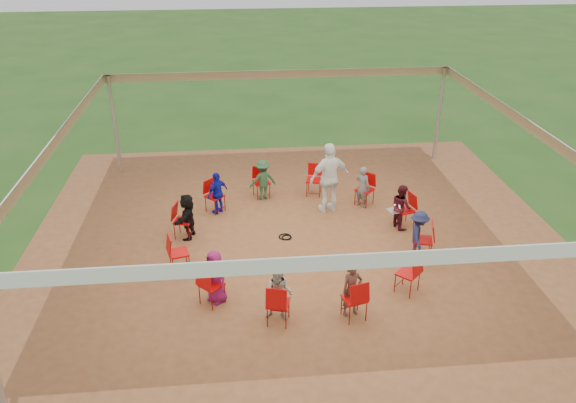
{
  "coord_description": "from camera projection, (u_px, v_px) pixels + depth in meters",
  "views": [
    {
      "loc": [
        -1.4,
        -11.44,
        7.03
      ],
      "look_at": [
        -0.24,
        0.3,
        1.07
      ],
      "focal_mm": 35.0,
      "sensor_mm": 36.0,
      "label": 1
    }
  ],
  "objects": [
    {
      "name": "chair_6",
      "position": [
        179.0,
        253.0,
        12.35
      ],
      "size": [
        0.53,
        0.52,
        0.9
      ],
      "primitive_type": null,
      "rotation": [
        0.0,
        0.0,
        -1.31
      ],
      "color": "#BB0606",
      "rests_on": "ground"
    },
    {
      "name": "chair_4",
      "position": [
        215.0,
        196.0,
        14.87
      ],
      "size": [
        0.61,
        0.61,
        0.9
      ],
      "primitive_type": null,
      "rotation": [
        0.0,
        0.0,
        -2.35
      ],
      "color": "#BB0606",
      "rests_on": "ground"
    },
    {
      "name": "laptop",
      "position": [
        395.0,
        208.0,
        14.02
      ],
      "size": [
        0.33,
        0.38,
        0.22
      ],
      "rotation": [
        0.0,
        0.0,
        1.83
      ],
      "color": "#B7B7BC",
      "rests_on": "ground"
    },
    {
      "name": "chair_0",
      "position": [
        405.0,
        210.0,
        14.16
      ],
      "size": [
        0.53,
        0.52,
        0.9
      ],
      "primitive_type": null,
      "rotation": [
        0.0,
        0.0,
        1.83
      ],
      "color": "#BB0606",
      "rests_on": "ground"
    },
    {
      "name": "person_seated_6",
      "position": [
        279.0,
        294.0,
        10.77
      ],
      "size": [
        0.63,
        0.46,
        1.16
      ],
      "primitive_type": "imported",
      "rotation": [
        0.0,
        0.0,
        -0.26
      ],
      "color": "#B3AF9E",
      "rests_on": "ground"
    },
    {
      "name": "chair_11",
      "position": [
        423.0,
        240.0,
        12.84
      ],
      "size": [
        0.53,
        0.52,
        0.9
      ],
      "primitive_type": null,
      "rotation": [
        0.0,
        0.0,
        1.31
      ],
      "color": "#BB0606",
      "rests_on": "ground"
    },
    {
      "name": "ground",
      "position": [
        299.0,
        246.0,
        13.46
      ],
      "size": [
        80.0,
        80.0,
        0.0
      ],
      "primitive_type": "plane",
      "color": "#254A17",
      "rests_on": "ground"
    },
    {
      "name": "person_seated_3",
      "position": [
        218.0,
        193.0,
        14.74
      ],
      "size": [
        0.73,
        0.73,
        1.16
      ],
      "primitive_type": "imported",
      "rotation": [
        0.0,
        0.0,
        -2.35
      ],
      "color": "#0F16A2",
      "rests_on": "ground"
    },
    {
      "name": "chair_10",
      "position": [
        408.0,
        273.0,
        11.64
      ],
      "size": [
        0.61,
        0.61,
        0.9
      ],
      "primitive_type": null,
      "rotation": [
        0.0,
        0.0,
        0.79
      ],
      "color": "#BB0606",
      "rests_on": "ground"
    },
    {
      "name": "chair_5",
      "position": [
        183.0,
        221.0,
        13.67
      ],
      "size": [
        0.53,
        0.52,
        0.9
      ],
      "primitive_type": null,
      "rotation": [
        0.0,
        0.0,
        -1.83
      ],
      "color": "#BB0606",
      "rests_on": "ground"
    },
    {
      "name": "chair_7",
      "position": [
        212.0,
        285.0,
        11.27
      ],
      "size": [
        0.61,
        0.61,
        0.9
      ],
      "primitive_type": null,
      "rotation": [
        0.0,
        0.0,
        -0.78
      ],
      "color": "#BB0606",
      "rests_on": "ground"
    },
    {
      "name": "chair_3",
      "position": [
        261.0,
        183.0,
        15.64
      ],
      "size": [
        0.52,
        0.53,
        0.9
      ],
      "primitive_type": null,
      "rotation": [
        0.0,
        0.0,
        -2.88
      ],
      "color": "#BB0606",
      "rests_on": "ground"
    },
    {
      "name": "person_seated_1",
      "position": [
        363.0,
        187.0,
        15.09
      ],
      "size": [
        0.5,
        0.5,
        1.16
      ],
      "primitive_type": "imported",
      "rotation": [
        0.0,
        0.0,
        2.36
      ],
      "color": "slate",
      "rests_on": "ground"
    },
    {
      "name": "person_seated_7",
      "position": [
        352.0,
        290.0,
        10.9
      ],
      "size": [
        0.48,
        0.38,
        1.16
      ],
      "primitive_type": "imported",
      "rotation": [
        0.0,
        0.0,
        0.26
      ],
      "color": "#573026",
      "rests_on": "ground"
    },
    {
      "name": "chair_9",
      "position": [
        354.0,
        299.0,
        10.86
      ],
      "size": [
        0.52,
        0.53,
        0.9
      ],
      "primitive_type": null,
      "rotation": [
        0.0,
        0.0,
        0.26
      ],
      "color": "#BB0606",
      "rests_on": "ground"
    },
    {
      "name": "person_seated_0",
      "position": [
        401.0,
        206.0,
        14.06
      ],
      "size": [
        0.46,
        0.63,
        1.16
      ],
      "primitive_type": "imported",
      "rotation": [
        0.0,
        0.0,
        1.83
      ],
      "color": "#410F17",
      "rests_on": "ground"
    },
    {
      "name": "chair_8",
      "position": [
        278.0,
        303.0,
        10.73
      ],
      "size": [
        0.52,
        0.53,
        0.9
      ],
      "primitive_type": null,
      "rotation": [
        0.0,
        0.0,
        -0.26
      ],
      "color": "#BB0606",
      "rests_on": "ground"
    },
    {
      "name": "person_seated_5",
      "position": [
        215.0,
        277.0,
        11.3
      ],
      "size": [
        0.63,
        0.63,
        1.16
      ],
      "primitive_type": "imported",
      "rotation": [
        0.0,
        0.0,
        -0.78
      ],
      "color": "#801350",
      "rests_on": "ground"
    },
    {
      "name": "person_seated_4",
      "position": [
        188.0,
        216.0,
        13.59
      ],
      "size": [
        0.67,
        1.14,
        1.16
      ],
      "primitive_type": "imported",
      "rotation": [
        0.0,
        0.0,
        -1.83
      ],
      "color": "black",
      "rests_on": "ground"
    },
    {
      "name": "person_seated_8",
      "position": [
        418.0,
        235.0,
        12.8
      ],
      "size": [
        0.55,
        0.82,
        1.16
      ],
      "primitive_type": "imported",
      "rotation": [
        0.0,
        0.0,
        1.31
      ],
      "color": "#1B1F41",
      "rests_on": "ground"
    },
    {
      "name": "dirt_patch",
      "position": [
        299.0,
        246.0,
        13.45
      ],
      "size": [
        13.0,
        13.0,
        0.0
      ],
      "primitive_type": "plane",
      "color": "brown",
      "rests_on": "ground"
    },
    {
      "name": "chair_2",
      "position": [
        314.0,
        180.0,
        15.78
      ],
      "size": [
        0.52,
        0.53,
        0.9
      ],
      "primitive_type": null,
      "rotation": [
        0.0,
        0.0,
        2.88
      ],
      "color": "#BB0606",
      "rests_on": "ground"
    },
    {
      "name": "tent",
      "position": [
        300.0,
        155.0,
        12.39
      ],
      "size": [
        10.33,
        10.33,
        3.0
      ],
      "color": "#B2B2B7",
      "rests_on": "ground"
    },
    {
      "name": "person_seated_2",
      "position": [
        263.0,
        180.0,
        15.48
      ],
      "size": [
        0.82,
        0.55,
        1.16
      ],
      "primitive_type": "imported",
      "rotation": [
        0.0,
        0.0,
        -2.88
      ],
      "color": "#254A2C",
      "rests_on": "ground"
    },
    {
      "name": "chair_1",
      "position": [
        365.0,
        190.0,
        15.23
      ],
      "size": [
        0.61,
        0.61,
        0.9
      ],
      "primitive_type": null,
      "rotation": [
        0.0,
        0.0,
        2.36
      ],
      "color": "#BB0606",
      "rests_on": "ground"
    },
    {
      "name": "standing_person",
      "position": [
        330.0,
        178.0,
        14.67
      ],
      "size": [
        1.25,
        0.88,
        1.92
      ],
      "primitive_type": "imported",
      "rotation": [
        0.0,
        0.0,
        3.44
      ],
      "color": "white",
      "rests_on": "ground"
    },
    {
      "name": "cable_coil",
      "position": [
        286.0,
        237.0,
        13.81
      ],
      "size": [
        0.34,
        0.34,
        0.03
      ],
      "rotation": [
        0.0,
        0.0,
        -0.07
      ],
      "color": "black",
      "rests_on": "ground"
    }
  ]
}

